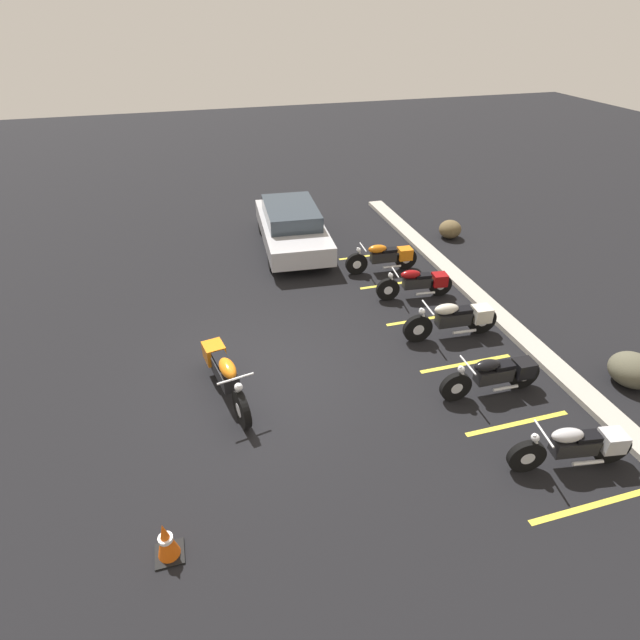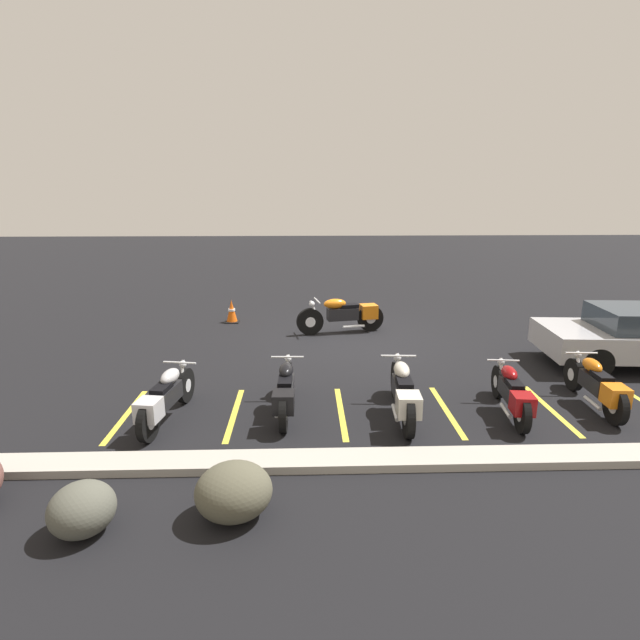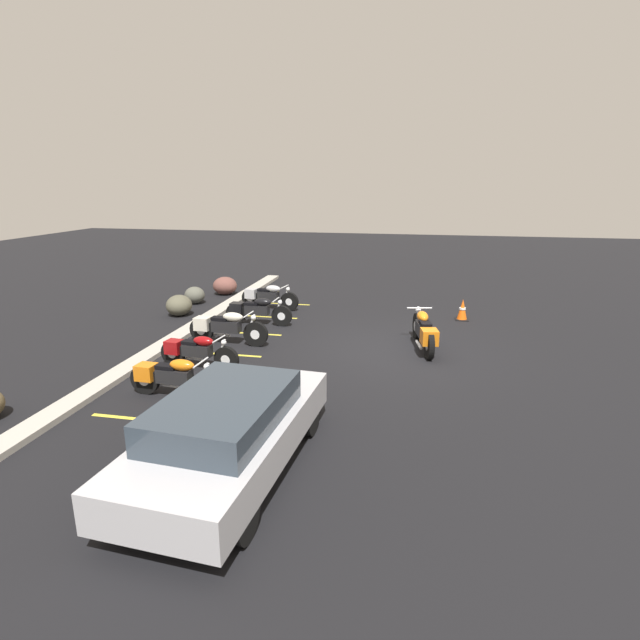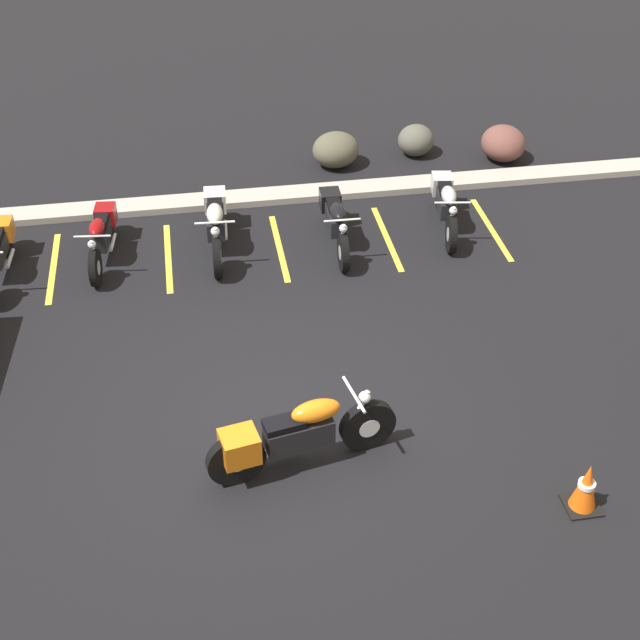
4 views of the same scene
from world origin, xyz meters
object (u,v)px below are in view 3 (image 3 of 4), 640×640
at_px(parked_bike_3, 255,310).
at_px(traffic_cone, 462,310).
at_px(parked_bike_1, 195,351).
at_px(parked_bike_2, 224,327).
at_px(parked_bike_4, 267,296).
at_px(motorcycle_orange_featured, 424,331).
at_px(landscape_rock_2, 179,305).
at_px(landscape_rock_1, 225,286).
at_px(parked_bike_0, 172,377).
at_px(landscape_rock_3, 195,295).
at_px(car_silver, 229,430).

distance_m(parked_bike_3, traffic_cone, 6.46).
distance_m(parked_bike_1, parked_bike_2, 1.85).
xyz_separation_m(parked_bike_4, traffic_cone, (-0.19, -6.45, -0.13)).
relative_size(motorcycle_orange_featured, landscape_rock_2, 2.62).
xyz_separation_m(landscape_rock_1, landscape_rock_2, (-3.25, 0.27, -0.01)).
bearing_deg(parked_bike_0, parked_bike_1, 102.17).
bearing_deg(parked_bike_0, parked_bike_3, 93.98).
height_order(landscape_rock_2, traffic_cone, landscape_rock_2).
height_order(parked_bike_3, landscape_rock_1, parked_bike_3).
bearing_deg(parked_bike_3, parked_bike_2, -94.64).
distance_m(landscape_rock_1, landscape_rock_3, 1.69).
relative_size(parked_bike_1, landscape_rock_2, 2.22).
relative_size(car_silver, landscape_rock_1, 4.86).
distance_m(parked_bike_2, traffic_cone, 7.42).
bearing_deg(landscape_rock_1, parked_bike_2, -158.27).
xyz_separation_m(motorcycle_orange_featured, parked_bike_2, (-0.54, 5.22, -0.03)).
xyz_separation_m(parked_bike_0, traffic_cone, (7.19, -6.13, -0.12)).
bearing_deg(landscape_rock_2, parked_bike_2, -134.05).
bearing_deg(parked_bike_1, landscape_rock_1, 113.14).
distance_m(parked_bike_3, landscape_rock_1, 4.51).
height_order(car_silver, landscape_rock_2, car_silver).
bearing_deg(landscape_rock_3, parked_bike_0, -157.97).
bearing_deg(parked_bike_3, landscape_rock_3, 145.60).
bearing_deg(parked_bike_2, traffic_cone, 33.44).
xyz_separation_m(parked_bike_4, landscape_rock_2, (-1.45, 2.51, -0.10)).
xyz_separation_m(landscape_rock_3, traffic_cone, (-0.38, -9.19, 0.01)).
distance_m(motorcycle_orange_featured, parked_bike_0, 6.36).
height_order(parked_bike_0, parked_bike_3, parked_bike_3).
bearing_deg(landscape_rock_3, parked_bike_3, -125.76).
bearing_deg(parked_bike_4, landscape_rock_3, -175.09).
height_order(parked_bike_2, car_silver, car_silver).
height_order(parked_bike_3, parked_bike_4, parked_bike_4).
bearing_deg(landscape_rock_1, parked_bike_1, -163.05).
distance_m(motorcycle_orange_featured, car_silver, 6.91).
bearing_deg(car_silver, parked_bike_4, 18.41).
distance_m(motorcycle_orange_featured, parked_bike_1, 5.72).
height_order(motorcycle_orange_featured, landscape_rock_1, motorcycle_orange_featured).
bearing_deg(motorcycle_orange_featured, landscape_rock_1, 44.53).
bearing_deg(landscape_rock_1, landscape_rock_2, 175.27).
xyz_separation_m(motorcycle_orange_featured, parked_bike_4, (3.37, 5.26, -0.06)).
bearing_deg(parked_bike_2, parked_bike_4, 93.80).
height_order(parked_bike_0, landscape_rock_3, parked_bike_0).
bearing_deg(parked_bike_4, parked_bike_2, -80.55).
height_order(parked_bike_4, traffic_cone, parked_bike_4).
bearing_deg(parked_bike_3, parked_bike_0, -87.82).
bearing_deg(landscape_rock_2, parked_bike_4, -59.97).
xyz_separation_m(parked_bike_3, traffic_cone, (1.77, -6.21, -0.12)).
bearing_deg(parked_bike_1, car_silver, -52.49).
distance_m(motorcycle_orange_featured, landscape_rock_2, 8.01).
bearing_deg(landscape_rock_2, landscape_rock_1, -4.73).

